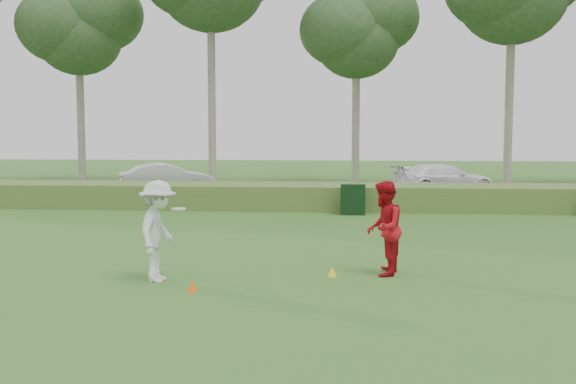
# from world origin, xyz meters

# --- Properties ---
(ground) EXTENTS (120.00, 120.00, 0.00)m
(ground) POSITION_xyz_m (0.00, 0.00, 0.00)
(ground) COLOR #2E6220
(ground) RESTS_ON ground
(reed_strip) EXTENTS (80.00, 3.00, 0.90)m
(reed_strip) POSITION_xyz_m (0.00, 12.00, 0.45)
(reed_strip) COLOR #496A2A
(reed_strip) RESTS_ON ground
(park_road) EXTENTS (80.00, 6.00, 0.06)m
(park_road) POSITION_xyz_m (0.00, 17.00, 0.03)
(park_road) COLOR #2D2D2D
(park_road) RESTS_ON ground
(tree_2) EXTENTS (6.50, 6.50, 12.00)m
(tree_2) POSITION_xyz_m (-14.00, 24.00, 8.97)
(tree_2) COLOR gray
(tree_2) RESTS_ON ground
(tree_4) EXTENTS (6.24, 6.24, 11.50)m
(tree_4) POSITION_xyz_m (2.00, 24.50, 8.59)
(tree_4) COLOR gray
(tree_4) RESTS_ON ground
(player_white) EXTENTS (0.92, 1.27, 1.91)m
(player_white) POSITION_xyz_m (-2.02, -0.74, 0.96)
(player_white) COLOR silver
(player_white) RESTS_ON ground
(player_red) EXTENTS (0.85, 1.02, 1.87)m
(player_red) POSITION_xyz_m (2.24, 0.20, 0.93)
(player_red) COLOR #B40F18
(player_red) RESTS_ON ground
(cone_orange) EXTENTS (0.19, 0.19, 0.21)m
(cone_orange) POSITION_xyz_m (-1.19, -1.51, 0.11)
(cone_orange) COLOR orange
(cone_orange) RESTS_ON ground
(cone_yellow) EXTENTS (0.19, 0.19, 0.21)m
(cone_yellow) POSITION_xyz_m (1.24, -0.05, 0.10)
(cone_yellow) COLOR yellow
(cone_yellow) RESTS_ON ground
(utility_cabinet) EXTENTS (0.86, 0.54, 1.06)m
(utility_cabinet) POSITION_xyz_m (1.73, 10.00, 0.53)
(utility_cabinet) COLOR black
(utility_cabinet) RESTS_ON ground
(car_mid) EXTENTS (4.58, 3.06, 1.43)m
(car_mid) POSITION_xyz_m (-6.78, 16.57, 0.77)
(car_mid) COLOR silver
(car_mid) RESTS_ON park_road
(car_right) EXTENTS (5.17, 3.39, 1.39)m
(car_right) POSITION_xyz_m (6.03, 17.90, 0.76)
(car_right) COLOR white
(car_right) RESTS_ON park_road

